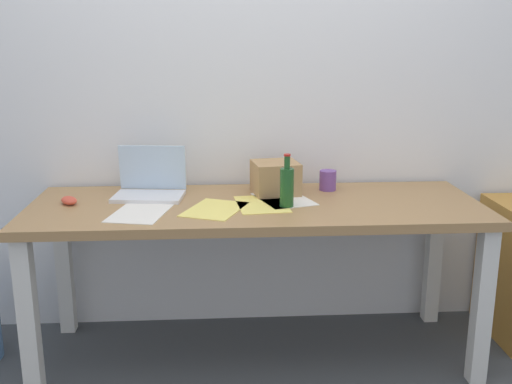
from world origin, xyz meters
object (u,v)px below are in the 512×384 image
Objects in this scene: desk at (256,223)px; laptop_left at (150,186)px; computer_mouse at (69,200)px; coffee_mug at (328,180)px; cardboard_box at (275,178)px; beer_bottle at (287,186)px.

desk is 0.52m from laptop_left.
desk is at bearing -36.22° from computer_mouse.
coffee_mug is (1.17, 0.18, 0.03)m from computer_mouse.
laptop_left is at bearing -178.61° from cardboard_box.
coffee_mug is at bearing 50.88° from beer_bottle.
cardboard_box reaches higher than computer_mouse.
computer_mouse is 1.05× the size of coffee_mug.
beer_bottle reaches higher than coffee_mug.
coffee_mug is at bearing 30.61° from desk.
cardboard_box reaches higher than coffee_mug.
cardboard_box is at bearing -168.42° from coffee_mug.
computer_mouse is at bearing 177.67° from desk.
laptop_left is at bearing 163.13° from desk.
cardboard_box is (-0.03, 0.23, -0.02)m from beer_bottle.
computer_mouse reaches higher than desk.
desk is 0.25m from cardboard_box.
beer_bottle is at bearing -40.16° from computer_mouse.
cardboard_box is at bearing 57.54° from desk.
laptop_left reaches higher than computer_mouse.
desk is 0.23m from beer_bottle.
desk is 5.97× the size of laptop_left.
laptop_left is (-0.48, 0.14, 0.14)m from desk.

